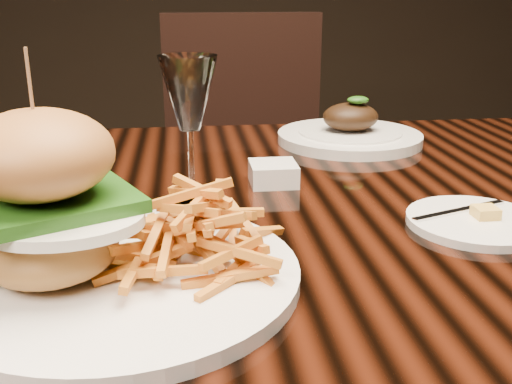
{
  "coord_description": "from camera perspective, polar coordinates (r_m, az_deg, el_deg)",
  "views": [
    {
      "loc": [
        -0.11,
        -0.75,
        1.02
      ],
      "look_at": [
        -0.03,
        -0.15,
        0.81
      ],
      "focal_mm": 42.0,
      "sensor_mm": 36.0,
      "label": 1
    }
  ],
  "objects": [
    {
      "name": "chair_far",
      "position": [
        1.72,
        -0.8,
        2.73
      ],
      "size": [
        0.47,
        0.48,
        0.95
      ],
      "rotation": [
        0.0,
        0.0,
        0.02
      ],
      "color": "black",
      "rests_on": "ground"
    },
    {
      "name": "ramekin",
      "position": [
        0.86,
        1.65,
        1.78
      ],
      "size": [
        0.07,
        0.07,
        0.03
      ],
      "primitive_type": "cube",
      "rotation": [
        0.0,
        0.0,
        -0.09
      ],
      "color": "white",
      "rests_on": "dining_table"
    },
    {
      "name": "water_tumbler",
      "position": [
        0.91,
        -20.38,
        3.46
      ],
      "size": [
        0.07,
        0.07,
        0.09
      ],
      "primitive_type": "cylinder",
      "color": "white",
      "rests_on": "dining_table"
    },
    {
      "name": "burger_plate",
      "position": [
        0.57,
        -13.67,
        -3.29
      ],
      "size": [
        0.34,
        0.34,
        0.22
      ],
      "rotation": [
        0.0,
        0.0,
        0.24
      ],
      "color": "white",
      "rests_on": "dining_table"
    },
    {
      "name": "side_saucer",
      "position": [
        0.76,
        20.2,
        -2.62
      ],
      "size": [
        0.16,
        0.16,
        0.02
      ],
      "rotation": [
        0.0,
        0.0,
        -0.18
      ],
      "color": "white",
      "rests_on": "dining_table"
    },
    {
      "name": "dining_table",
      "position": [
        0.83,
        1.07,
        -5.53
      ],
      "size": [
        1.6,
        0.9,
        0.75
      ],
      "color": "black",
      "rests_on": "ground"
    },
    {
      "name": "wine_glass",
      "position": [
        0.73,
        -6.41,
        8.83
      ],
      "size": [
        0.07,
        0.07,
        0.19
      ],
      "color": "white",
      "rests_on": "dining_table"
    },
    {
      "name": "far_dish",
      "position": [
        1.1,
        8.91,
        5.53
      ],
      "size": [
        0.26,
        0.26,
        0.09
      ],
      "rotation": [
        0.0,
        0.0,
        0.36
      ],
      "color": "white",
      "rests_on": "dining_table"
    }
  ]
}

